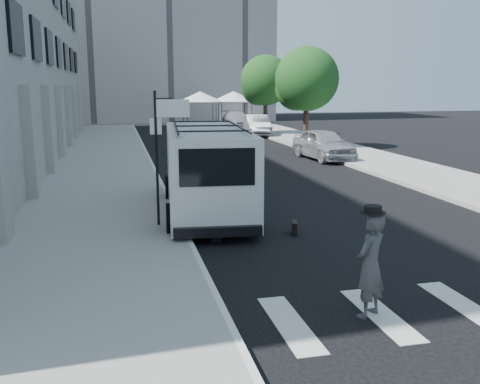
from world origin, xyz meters
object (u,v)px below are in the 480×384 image
suitcase (215,229)px  parked_car_c (236,120)px  briefcase (294,228)px  businessman (370,265)px  cargo_van (207,170)px  parked_car_b (257,125)px  parked_car_a (323,144)px

suitcase → parked_car_c: parked_car_c is taller
suitcase → parked_car_c: (8.10, 33.77, 0.46)m
parked_car_c → suitcase: bearing=-99.8°
briefcase → parked_car_c: (6.02, 33.73, 0.58)m
businessman → cargo_van: size_ratio=0.25×
briefcase → parked_car_c: 34.27m
parked_car_b → parked_car_c: bearing=97.7°
briefcase → parked_car_b: 27.07m
briefcase → suitcase: (-2.08, -0.05, 0.12)m
businessman → parked_car_a: size_ratio=0.38×
cargo_van → parked_car_a: cargo_van is taller
parked_car_a → parked_car_c: parked_car_a is taller
suitcase → cargo_van: size_ratio=0.16×
businessman → parked_car_b: (6.43, 31.39, -0.10)m
parked_car_c → parked_car_a: bearing=-86.3°
suitcase → parked_car_b: size_ratio=0.23×
parked_car_a → parked_car_b: size_ratio=0.96×
businessman → parked_car_c: 39.26m
businessman → suitcase: 5.26m
businessman → parked_car_b: bearing=-136.0°
parked_car_b → briefcase: bearing=-95.1°
parked_car_c → briefcase: bearing=-96.4°
businessman → parked_car_c: businessman is taller
suitcase → cargo_van: cargo_van is taller
businessman → suitcase: size_ratio=1.61×
parked_car_a → parked_car_c: bearing=85.3°
suitcase → parked_car_b: 27.65m
parked_car_a → parked_car_b: parked_car_b is taller
parked_car_a → businessman: bearing=-114.2°
suitcase → parked_car_a: parked_car_a is taller
suitcase → cargo_van: bearing=89.0°
briefcase → suitcase: size_ratio=0.40×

